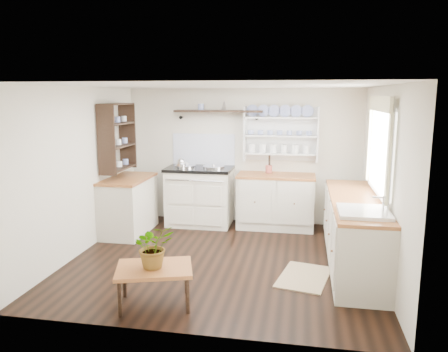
{
  "coord_description": "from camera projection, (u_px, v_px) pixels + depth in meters",
  "views": [
    {
      "loc": [
        1.02,
        -5.49,
        2.18
      ],
      "look_at": [
        -0.03,
        0.25,
        1.1
      ],
      "focal_mm": 35.0,
      "sensor_mm": 36.0,
      "label": 1
    }
  ],
  "objects": [
    {
      "name": "wall_back",
      "position": [
        243.0,
        156.0,
        7.52
      ],
      "size": [
        4.0,
        0.02,
        2.3
      ],
      "primitive_type": "cube",
      "color": "beige",
      "rests_on": "ground"
    },
    {
      "name": "utensil_crock",
      "position": [
        269.0,
        169.0,
        7.26
      ],
      "size": [
        0.11,
        0.11,
        0.13
      ],
      "primitive_type": "cylinder",
      "color": "#A94A3E",
      "rests_on": "back_cabinets"
    },
    {
      "name": "floor",
      "position": [
        223.0,
        259.0,
        5.89
      ],
      "size": [
        4.0,
        3.8,
        0.01
      ],
      "primitive_type": "cube",
      "color": "black",
      "rests_on": "ground"
    },
    {
      "name": "center_table",
      "position": [
        154.0,
        271.0,
        4.55
      ],
      "size": [
        0.9,
        0.76,
        0.42
      ],
      "rotation": [
        0.0,
        0.0,
        0.3
      ],
      "color": "brown",
      "rests_on": "floor"
    },
    {
      "name": "belfast_sink",
      "position": [
        363.0,
        222.0,
        4.82
      ],
      "size": [
        0.55,
        0.6,
        0.45
      ],
      "color": "white",
      "rests_on": "right_cabinets"
    },
    {
      "name": "aga_cooker",
      "position": [
        200.0,
        195.0,
        7.44
      ],
      "size": [
        1.11,
        0.77,
        1.02
      ],
      "color": "white",
      "rests_on": "floor"
    },
    {
      "name": "high_shelf",
      "position": [
        219.0,
        112.0,
        7.33
      ],
      "size": [
        1.5,
        0.29,
        0.16
      ],
      "color": "black",
      "rests_on": "wall_back"
    },
    {
      "name": "kettle",
      "position": [
        181.0,
        165.0,
        7.28
      ],
      "size": [
        0.17,
        0.17,
        0.21
      ],
      "primitive_type": null,
      "color": "silver",
      "rests_on": "aga_cooker"
    },
    {
      "name": "wall_right",
      "position": [
        383.0,
        181.0,
        5.33
      ],
      "size": [
        0.02,
        3.8,
        2.3
      ],
      "primitive_type": "cube",
      "color": "beige",
      "rests_on": "ground"
    },
    {
      "name": "right_cabinets",
      "position": [
        354.0,
        231.0,
        5.6
      ],
      "size": [
        0.62,
        2.43,
        0.9
      ],
      "color": "beige",
      "rests_on": "floor"
    },
    {
      "name": "window",
      "position": [
        379.0,
        146.0,
        5.41
      ],
      "size": [
        0.08,
        1.55,
        1.22
      ],
      "color": "white",
      "rests_on": "wall_right"
    },
    {
      "name": "plate_rack",
      "position": [
        281.0,
        133.0,
        7.3
      ],
      "size": [
        1.2,
        0.22,
        0.9
      ],
      "color": "white",
      "rests_on": "wall_back"
    },
    {
      "name": "wall_left",
      "position": [
        81.0,
        171.0,
        6.03
      ],
      "size": [
        0.02,
        3.8,
        2.3
      ],
      "primitive_type": "cube",
      "color": "beige",
      "rests_on": "ground"
    },
    {
      "name": "left_shelving",
      "position": [
        117.0,
        136.0,
        6.8
      ],
      "size": [
        0.28,
        0.8,
        1.05
      ],
      "primitive_type": "cube",
      "color": "black",
      "rests_on": "wall_left"
    },
    {
      "name": "floor_rug",
      "position": [
        304.0,
        277.0,
        5.3
      ],
      "size": [
        0.72,
        0.95,
        0.02
      ],
      "primitive_type": "cube",
      "rotation": [
        0.0,
        0.0,
        -0.21
      ],
      "color": "#917954",
      "rests_on": "floor"
    },
    {
      "name": "potted_plant",
      "position": [
        154.0,
        246.0,
        4.5
      ],
      "size": [
        0.55,
        0.53,
        0.46
      ],
      "primitive_type": "imported",
      "rotation": [
        0.0,
        0.0,
        0.64
      ],
      "color": "#3F7233",
      "rests_on": "center_table"
    },
    {
      "name": "back_cabinets",
      "position": [
        276.0,
        201.0,
        7.25
      ],
      "size": [
        1.27,
        0.63,
        0.9
      ],
      "color": "beige",
      "rests_on": "floor"
    },
    {
      "name": "left_cabinets",
      "position": [
        129.0,
        205.0,
        6.98
      ],
      "size": [
        0.62,
        1.13,
        0.9
      ],
      "color": "beige",
      "rests_on": "floor"
    },
    {
      "name": "ceiling",
      "position": [
        223.0,
        86.0,
        5.47
      ],
      "size": [
        4.0,
        3.8,
        0.01
      ],
      "primitive_type": "cube",
      "color": "white",
      "rests_on": "wall_back"
    }
  ]
}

